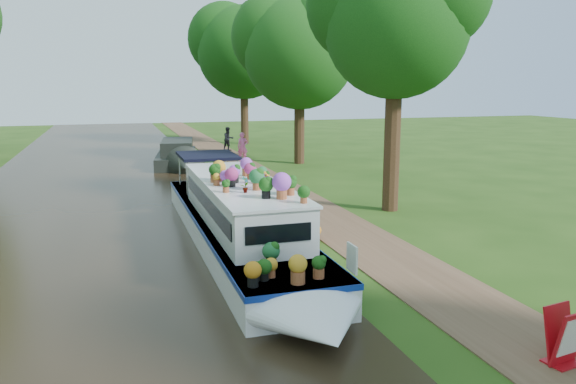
{
  "coord_description": "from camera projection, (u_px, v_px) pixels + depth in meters",
  "views": [
    {
      "loc": [
        -5.39,
        -14.21,
        4.38
      ],
      "look_at": [
        -0.62,
        0.87,
        1.3
      ],
      "focal_mm": 35.0,
      "sensor_mm": 36.0,
      "label": 1
    }
  ],
  "objects": [
    {
      "name": "canal_water",
      "position": [
        93.0,
        262.0,
        13.96
      ],
      "size": [
        10.0,
        100.0,
        0.02
      ],
      "primitive_type": "cube",
      "color": "black",
      "rests_on": "ground"
    },
    {
      "name": "pedestrian_pink",
      "position": [
        243.0,
        147.0,
        31.51
      ],
      "size": [
        0.6,
        0.4,
        1.63
      ],
      "primitive_type": "imported",
      "rotation": [
        0.0,
        0.0,
        -0.03
      ],
      "color": "#DA5999",
      "rests_on": "towpath"
    },
    {
      "name": "second_boat",
      "position": [
        177.0,
        155.0,
        30.21
      ],
      "size": [
        2.92,
        7.3,
        1.37
      ],
      "rotation": [
        0.0,
        0.0,
        -0.15
      ],
      "color": "black",
      "rests_on": "canal_water"
    },
    {
      "name": "tree_near_far",
      "position": [
        243.0,
        45.0,
        39.98
      ],
      "size": [
        7.59,
        7.26,
        10.3
      ],
      "color": "#321E10",
      "rests_on": "ground"
    },
    {
      "name": "plant_boat",
      "position": [
        241.0,
        220.0,
        14.73
      ],
      "size": [
        2.29,
        13.52,
        2.26
      ],
      "color": "white",
      "rests_on": "canal_water"
    },
    {
      "name": "pedestrian_dark",
      "position": [
        228.0,
        139.0,
        36.47
      ],
      "size": [
        0.89,
        0.79,
        1.54
      ],
      "primitive_type": "imported",
      "rotation": [
        0.0,
        0.0,
        0.32
      ],
      "color": "black",
      "rests_on": "towpath"
    },
    {
      "name": "tree_near_overhang",
      "position": [
        395.0,
        14.0,
        18.46
      ],
      "size": [
        5.52,
        5.28,
        8.99
      ],
      "color": "#321E10",
      "rests_on": "ground"
    },
    {
      "name": "verge_plant",
      "position": [
        273.0,
        202.0,
        20.16
      ],
      "size": [
        0.36,
        0.31,
        0.38
      ],
      "primitive_type": "imported",
      "rotation": [
        0.0,
        0.0,
        -0.05
      ],
      "color": "#277122",
      "rests_on": "ground"
    },
    {
      "name": "towpath",
      "position": [
        358.0,
        238.0,
        16.09
      ],
      "size": [
        2.2,
        100.0,
        0.03
      ],
      "primitive_type": "cube",
      "color": "brown",
      "rests_on": "ground"
    },
    {
      "name": "tree_near_mid",
      "position": [
        299.0,
        44.0,
        29.95
      ],
      "size": [
        6.9,
        6.6,
        9.4
      ],
      "color": "#321E10",
      "rests_on": "ground"
    },
    {
      "name": "ground",
      "position": [
        318.0,
        242.0,
        15.73
      ],
      "size": [
        100.0,
        100.0,
        0.0
      ],
      "primitive_type": "plane",
      "color": "#224110",
      "rests_on": "ground"
    },
    {
      "name": "sandwich_board",
      "position": [
        565.0,
        339.0,
        8.76
      ],
      "size": [
        0.6,
        0.54,
        0.92
      ],
      "rotation": [
        0.0,
        0.0,
        0.16
      ],
      "color": "#B10C14",
      "rests_on": "towpath"
    }
  ]
}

